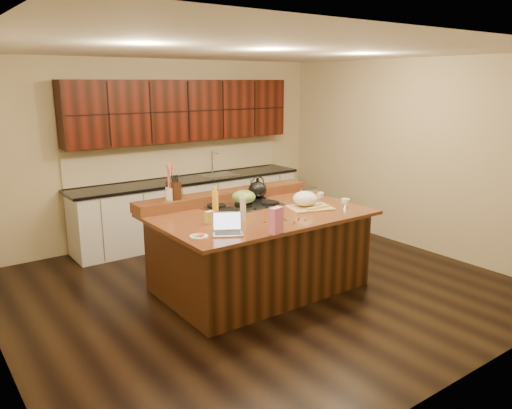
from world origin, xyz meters
TOP-DOWN VIEW (x-y plane):
  - room at (0.00, 0.00)m, footprint 5.52×5.02m
  - island at (0.00, 0.00)m, footprint 2.40×1.60m
  - back_ledge at (0.00, 0.70)m, footprint 2.40×0.30m
  - cooktop at (0.00, 0.30)m, footprint 0.92×0.52m
  - back_counter at (0.30, 2.23)m, footprint 3.70×0.66m
  - kettle at (0.30, 0.43)m, footprint 0.27×0.27m
  - green_bowl at (0.00, 0.30)m, footprint 0.31×0.31m
  - laptop at (-0.73, -0.47)m, footprint 0.37×0.35m
  - oil_bottle at (-0.47, 0.18)m, footprint 0.08×0.08m
  - vinegar_bottle at (-0.34, -0.18)m, footprint 0.08×0.08m
  - wooden_tray at (0.57, -0.18)m, footprint 0.58×0.49m
  - ramekin_a at (1.15, -0.25)m, footprint 0.12×0.12m
  - ramekin_b at (1.15, 0.20)m, footprint 0.13×0.13m
  - ramekin_c at (1.06, 0.16)m, footprint 0.13×0.13m
  - strainer_bowl at (1.01, 0.26)m, footprint 0.27×0.27m
  - kitchen_timer at (0.92, -0.48)m, footprint 0.08×0.08m
  - pink_bag at (-0.34, -0.76)m, footprint 0.16×0.11m
  - candy_plate at (-1.02, -0.42)m, footprint 0.22×0.22m
  - package_box at (-0.69, -0.06)m, footprint 0.10×0.07m
  - utensil_crock at (-0.75, 0.70)m, footprint 0.13×0.13m
  - knife_block at (-0.72, 0.70)m, footprint 0.13×0.18m
  - gumdrop_0 at (-0.21, -0.39)m, footprint 0.02×0.02m
  - gumdrop_1 at (0.20, -0.57)m, footprint 0.02×0.02m
  - gumdrop_2 at (0.04, -0.41)m, footprint 0.02×0.02m
  - gumdrop_3 at (0.02, -0.47)m, footprint 0.02×0.02m
  - gumdrop_4 at (-0.11, -0.57)m, footprint 0.02×0.02m
  - gumdrop_5 at (0.00, -0.61)m, footprint 0.02×0.02m
  - gumdrop_6 at (0.05, -0.58)m, footprint 0.02×0.02m
  - gumdrop_7 at (-0.11, -0.44)m, footprint 0.02×0.02m
  - gumdrop_8 at (0.13, -0.54)m, footprint 0.02×0.02m
  - gumdrop_9 at (-0.03, -0.44)m, footprint 0.02×0.02m
  - gumdrop_10 at (0.18, -0.50)m, footprint 0.02×0.02m

SIDE VIEW (x-z plane):
  - island at x=0.00m, z-range 0.00..0.92m
  - candy_plate at x=-1.02m, z-range 0.92..0.93m
  - gumdrop_0 at x=-0.21m, z-range 0.92..0.94m
  - gumdrop_1 at x=0.20m, z-range 0.92..0.94m
  - gumdrop_2 at x=0.04m, z-range 0.92..0.94m
  - gumdrop_3 at x=0.02m, z-range 0.92..0.94m
  - gumdrop_4 at x=-0.11m, z-range 0.92..0.94m
  - gumdrop_5 at x=0.00m, z-range 0.92..0.94m
  - gumdrop_6 at x=0.05m, z-range 0.92..0.94m
  - gumdrop_7 at x=-0.11m, z-range 0.92..0.94m
  - gumdrop_8 at x=0.13m, z-range 0.92..0.94m
  - gumdrop_9 at x=-0.03m, z-range 0.92..0.94m
  - gumdrop_10 at x=0.18m, z-range 0.92..0.94m
  - cooktop at x=0.00m, z-range 0.91..0.96m
  - ramekin_a at x=1.15m, z-range 0.92..0.96m
  - ramekin_b at x=1.15m, z-range 0.92..0.96m
  - ramekin_c at x=1.06m, z-range 0.92..0.96m
  - kitchen_timer at x=0.92m, z-range 0.92..0.99m
  - strainer_bowl at x=1.01m, z-range 0.92..1.01m
  - laptop at x=-0.73m, z-range 0.87..1.08m
  - back_ledge at x=0.00m, z-range 0.92..1.04m
  - back_counter at x=0.30m, z-range -0.22..2.18m
  - package_box at x=-0.69m, z-range 0.92..1.05m
  - wooden_tray at x=0.57m, z-range 0.91..1.11m
  - green_bowl at x=0.00m, z-range 0.97..1.12m
  - vinegar_bottle at x=-0.34m, z-range 0.92..1.17m
  - pink_bag at x=-0.34m, z-range 0.92..1.18m
  - oil_bottle at x=-0.47m, z-range 0.92..1.19m
  - kettle at x=0.30m, z-range 0.97..1.17m
  - utensil_crock at x=-0.75m, z-range 1.04..1.18m
  - knife_block at x=-0.72m, z-range 1.04..1.25m
  - room at x=0.00m, z-range -0.01..2.71m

